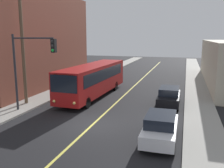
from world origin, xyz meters
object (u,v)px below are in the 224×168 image
object	(u,v)px
parked_car_white	(160,127)
traffic_signal_left_corner	(31,59)
city_bus	(94,79)
parked_car_black	(169,96)
utility_pole_near	(22,29)

from	to	relation	value
parked_car_white	traffic_signal_left_corner	size ratio (longest dim) A/B	0.73
city_bus	parked_car_black	world-z (taller)	city_bus
parked_car_white	utility_pole_near	world-z (taller)	utility_pole_near
city_bus	utility_pole_near	size ratio (longest dim) A/B	1.03
city_bus	parked_car_white	world-z (taller)	city_bus
parked_car_white	parked_car_black	xyz separation A→B (m)	(-0.06, 7.91, 0.00)
city_bus	traffic_signal_left_corner	distance (m)	7.50
city_bus	utility_pole_near	world-z (taller)	utility_pole_near
parked_car_black	traffic_signal_left_corner	xyz separation A→B (m)	(-10.08, -5.23, 3.46)
utility_pole_near	traffic_signal_left_corner	xyz separation A→B (m)	(2.09, -1.92, -2.32)
parked_car_white	traffic_signal_left_corner	xyz separation A→B (m)	(-10.14, 2.69, 3.46)
parked_car_white	utility_pole_near	size ratio (longest dim) A/B	0.37
parked_car_white	utility_pole_near	distance (m)	14.29
parked_car_black	utility_pole_near	xyz separation A→B (m)	(-12.17, -3.30, 5.79)
utility_pole_near	parked_car_black	bearing A→B (deg)	15.19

